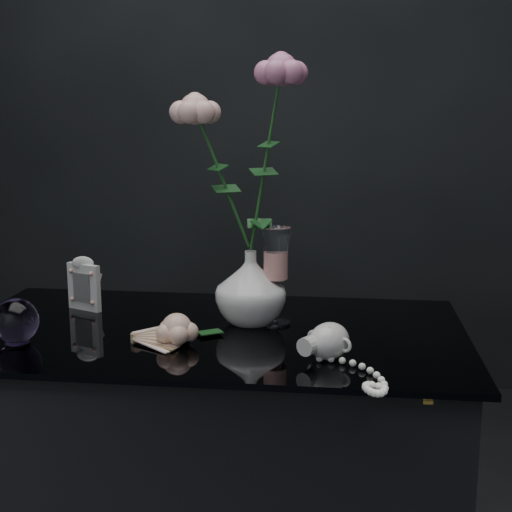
% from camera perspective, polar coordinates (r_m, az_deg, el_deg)
% --- Properties ---
extents(table, '(1.05, 0.58, 0.76)m').
position_cam_1_polar(table, '(1.63, -3.61, -18.70)').
color(table, black).
rests_on(table, ground).
extents(vase, '(0.18, 0.18, 0.16)m').
position_cam_1_polar(vase, '(1.50, -0.43, -2.54)').
color(vase, white).
rests_on(vase, table).
extents(wine_glass, '(0.08, 0.08, 0.21)m').
position_cam_1_polar(wine_glass, '(1.49, 1.58, -1.62)').
color(wine_glass, white).
rests_on(wine_glass, table).
extents(picture_frame, '(0.11, 0.10, 0.12)m').
position_cam_1_polar(picture_frame, '(1.65, -13.60, -2.12)').
color(picture_frame, silver).
rests_on(picture_frame, table).
extents(paperweight, '(0.09, 0.09, 0.09)m').
position_cam_1_polar(paperweight, '(1.46, -18.65, -4.94)').
color(paperweight, '#9673BB').
rests_on(paperweight, table).
extents(paper_fan, '(0.23, 0.19, 0.02)m').
position_cam_1_polar(paper_fan, '(1.41, -9.77, -6.42)').
color(paper_fan, '#F7E6C5').
rests_on(paper_fan, table).
extents(loose_rose, '(0.14, 0.18, 0.06)m').
position_cam_1_polar(loose_rose, '(1.38, -6.36, -5.81)').
color(loose_rose, beige).
rests_on(loose_rose, table).
extents(pearl_jar, '(0.33, 0.33, 0.07)m').
position_cam_1_polar(pearl_jar, '(1.30, 5.86, -6.66)').
color(pearl_jar, white).
rests_on(pearl_jar, table).
extents(roses, '(0.25, 0.12, 0.45)m').
position_cam_1_polar(roses, '(1.45, -0.95, 8.37)').
color(roses, '#FFB7AA').
rests_on(roses, vase).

